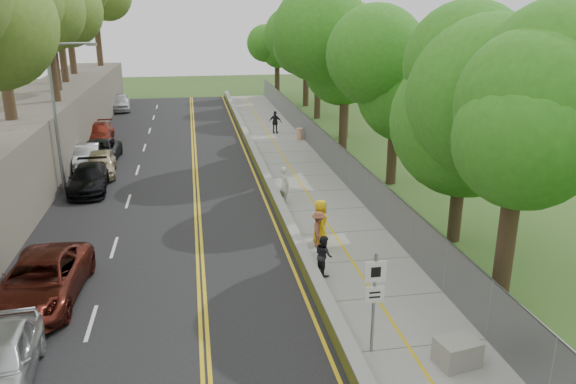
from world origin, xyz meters
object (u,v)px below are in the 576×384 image
object	(u,v)px
car_2	(41,281)
person_far	(275,122)
construction_barrel	(299,134)
concrete_block	(457,352)
painter_0	(321,222)
signpost	(374,292)
streetlight	(59,108)

from	to	relation	value
car_2	person_far	xyz separation A→B (m)	(11.80, 25.54, 0.13)
construction_barrel	car_2	xyz separation A→B (m)	(-13.25, -23.02, 0.33)
concrete_block	painter_0	distance (m)	9.21
painter_0	signpost	bearing A→B (deg)	-176.30
car_2	construction_barrel	bearing A→B (deg)	63.43
concrete_block	painter_0	size ratio (longest dim) A/B	0.59
car_2	person_far	distance (m)	28.13
construction_barrel	concrete_block	size ratio (longest dim) A/B	0.75
construction_barrel	painter_0	world-z (taller)	painter_0
signpost	car_2	bearing A→B (deg)	154.75
signpost	streetlight	bearing A→B (deg)	124.08
streetlight	person_far	bearing A→B (deg)	45.00
construction_barrel	concrete_block	bearing A→B (deg)	-92.10
streetlight	painter_0	xyz separation A→B (m)	(11.83, -9.00, -3.63)
signpost	painter_0	bearing A→B (deg)	87.73
car_2	painter_0	size ratio (longest dim) A/B	2.87
construction_barrel	painter_0	xyz separation A→B (m)	(-2.89, -19.74, 0.53)
signpost	person_far	xyz separation A→B (m)	(1.75, 30.28, -1.03)
streetlight	car_2	distance (m)	12.94
construction_barrel	streetlight	bearing A→B (deg)	-143.88
car_2	person_far	size ratio (longest dim) A/B	3.11
streetlight	painter_0	world-z (taller)	streetlight
concrete_block	signpost	bearing A→B (deg)	155.39
painter_0	person_far	xyz separation A→B (m)	(1.43, 22.26, -0.08)
signpost	person_far	distance (m)	30.35
signpost	construction_barrel	distance (m)	27.98
signpost	person_far	size ratio (longest dim) A/B	1.75
streetlight	car_2	size ratio (longest dim) A/B	1.45
concrete_block	car_2	bearing A→B (deg)	154.87
painter_0	construction_barrel	bearing A→B (deg)	-2.34
streetlight	car_2	world-z (taller)	streetlight
construction_barrel	concrete_block	world-z (taller)	construction_barrel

